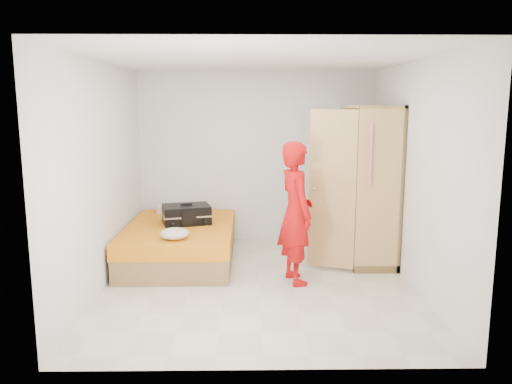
{
  "coord_description": "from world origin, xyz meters",
  "views": [
    {
      "loc": [
        -0.12,
        -5.7,
        2.1
      ],
      "look_at": [
        -0.02,
        0.6,
        1.0
      ],
      "focal_mm": 35.0,
      "sensor_mm": 36.0,
      "label": 1
    }
  ],
  "objects_px": {
    "round_cushion": "(175,234)",
    "bed": "(180,243)",
    "wardrobe": "(366,188)",
    "suitcase": "(186,214)",
    "person": "(296,213)"
  },
  "relations": [
    {
      "from": "person",
      "to": "suitcase",
      "type": "height_order",
      "value": "person"
    },
    {
      "from": "round_cushion",
      "to": "bed",
      "type": "bearing_deg",
      "value": 92.59
    },
    {
      "from": "wardrobe",
      "to": "suitcase",
      "type": "height_order",
      "value": "wardrobe"
    },
    {
      "from": "person",
      "to": "suitcase",
      "type": "distance_m",
      "value": 1.71
    },
    {
      "from": "wardrobe",
      "to": "person",
      "type": "xyz_separation_m",
      "value": [
        -1.01,
        -0.82,
        -0.15
      ]
    },
    {
      "from": "person",
      "to": "bed",
      "type": "bearing_deg",
      "value": 45.04
    },
    {
      "from": "bed",
      "to": "person",
      "type": "distance_m",
      "value": 1.8
    },
    {
      "from": "round_cushion",
      "to": "person",
      "type": "bearing_deg",
      "value": -4.8
    },
    {
      "from": "bed",
      "to": "round_cushion",
      "type": "bearing_deg",
      "value": -87.41
    },
    {
      "from": "wardrobe",
      "to": "person",
      "type": "relative_size",
      "value": 1.24
    },
    {
      "from": "suitcase",
      "to": "bed",
      "type": "bearing_deg",
      "value": -139.17
    },
    {
      "from": "wardrobe",
      "to": "bed",
      "type": "bearing_deg",
      "value": 179.84
    },
    {
      "from": "person",
      "to": "suitcase",
      "type": "relative_size",
      "value": 2.27
    },
    {
      "from": "bed",
      "to": "wardrobe",
      "type": "relative_size",
      "value": 0.96
    },
    {
      "from": "person",
      "to": "round_cushion",
      "type": "height_order",
      "value": "person"
    }
  ]
}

